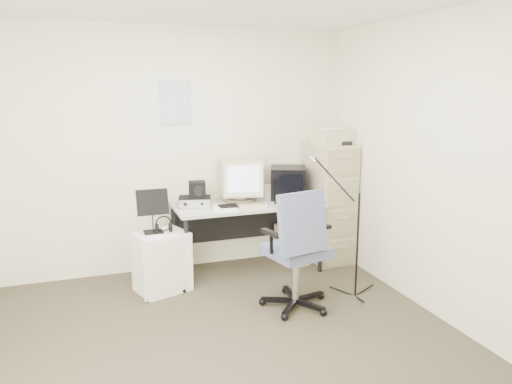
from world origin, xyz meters
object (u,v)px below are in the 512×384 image
object	(u,v)px
office_chair	(296,248)
filing_cabinet	(328,203)
side_cart	(162,262)
desk	(247,237)

from	to	relation	value
office_chair	filing_cabinet	bearing A→B (deg)	38.00
filing_cabinet	side_cart	world-z (taller)	filing_cabinet
desk	filing_cabinet	bearing A→B (deg)	1.81
desk	side_cart	world-z (taller)	desk
filing_cabinet	side_cart	xyz separation A→B (m)	(-1.88, -0.27, -0.37)
office_chair	side_cart	world-z (taller)	office_chair
filing_cabinet	desk	xyz separation A→B (m)	(-0.95, -0.03, -0.29)
filing_cabinet	office_chair	xyz separation A→B (m)	(-0.83, -1.02, -0.11)
filing_cabinet	office_chair	size ratio (longest dim) A/B	1.20
filing_cabinet	desk	world-z (taller)	filing_cabinet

